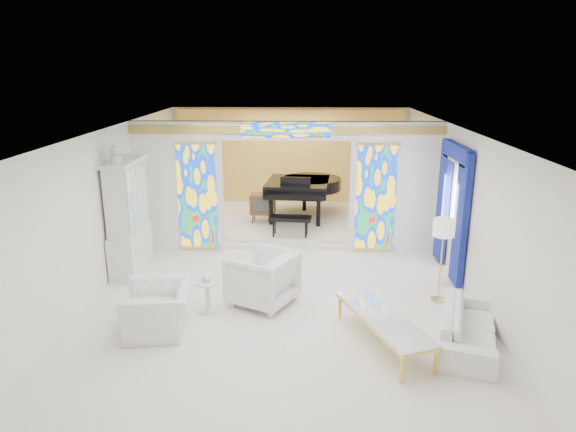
{
  "coord_description": "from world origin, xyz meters",
  "views": [
    {
      "loc": [
        0.35,
        -9.42,
        4.15
      ],
      "look_at": [
        0.09,
        0.2,
        1.35
      ],
      "focal_mm": 32.0,
      "sensor_mm": 36.0,
      "label": 1
    }
  ],
  "objects_px": {
    "armchair_right": "(262,278)",
    "grand_piano": "(304,186)",
    "china_cabinet": "(128,218)",
    "armchair_left": "(158,309)",
    "coffee_table": "(384,319)",
    "sofa": "(469,326)",
    "tv_console": "(263,204)"
  },
  "relations": [
    {
      "from": "armchair_right",
      "to": "grand_piano",
      "type": "bearing_deg",
      "value": -160.08
    },
    {
      "from": "grand_piano",
      "to": "china_cabinet",
      "type": "bearing_deg",
      "value": -129.09
    },
    {
      "from": "armchair_left",
      "to": "armchair_right",
      "type": "height_order",
      "value": "armchair_right"
    },
    {
      "from": "coffee_table",
      "to": "grand_piano",
      "type": "xyz_separation_m",
      "value": [
        -1.22,
        6.51,
        0.59
      ]
    },
    {
      "from": "armchair_left",
      "to": "sofa",
      "type": "distance_m",
      "value": 4.93
    },
    {
      "from": "armchair_left",
      "to": "grand_piano",
      "type": "distance_m",
      "value": 6.63
    },
    {
      "from": "sofa",
      "to": "tv_console",
      "type": "xyz_separation_m",
      "value": [
        -3.62,
        5.85,
        0.37
      ]
    },
    {
      "from": "grand_piano",
      "to": "sofa",
      "type": "bearing_deg",
      "value": -62.7
    },
    {
      "from": "sofa",
      "to": "tv_console",
      "type": "bearing_deg",
      "value": 49.35
    },
    {
      "from": "sofa",
      "to": "coffee_table",
      "type": "bearing_deg",
      "value": 109.92
    },
    {
      "from": "armchair_left",
      "to": "sofa",
      "type": "bearing_deg",
      "value": 78.09
    },
    {
      "from": "armchair_left",
      "to": "armchair_right",
      "type": "bearing_deg",
      "value": 114.29
    },
    {
      "from": "armchair_left",
      "to": "coffee_table",
      "type": "height_order",
      "value": "armchair_left"
    },
    {
      "from": "armchair_right",
      "to": "coffee_table",
      "type": "distance_m",
      "value": 2.42
    },
    {
      "from": "sofa",
      "to": "coffee_table",
      "type": "height_order",
      "value": "sofa"
    },
    {
      "from": "armchair_right",
      "to": "tv_console",
      "type": "bearing_deg",
      "value": -147.51
    },
    {
      "from": "china_cabinet",
      "to": "coffee_table",
      "type": "height_order",
      "value": "china_cabinet"
    },
    {
      "from": "sofa",
      "to": "coffee_table",
      "type": "distance_m",
      "value": 1.33
    },
    {
      "from": "coffee_table",
      "to": "sofa",
      "type": "bearing_deg",
      "value": 2.34
    },
    {
      "from": "china_cabinet",
      "to": "tv_console",
      "type": "xyz_separation_m",
      "value": [
        2.54,
        3.04,
        -0.5
      ]
    },
    {
      "from": "armchair_right",
      "to": "grand_piano",
      "type": "relative_size",
      "value": 0.34
    },
    {
      "from": "armchair_left",
      "to": "coffee_table",
      "type": "distance_m",
      "value": 3.61
    },
    {
      "from": "sofa",
      "to": "grand_piano",
      "type": "xyz_separation_m",
      "value": [
        -2.54,
        6.45,
        0.72
      ]
    },
    {
      "from": "china_cabinet",
      "to": "grand_piano",
      "type": "relative_size",
      "value": 0.86
    },
    {
      "from": "coffee_table",
      "to": "china_cabinet",
      "type": "bearing_deg",
      "value": 149.35
    },
    {
      "from": "grand_piano",
      "to": "tv_console",
      "type": "height_order",
      "value": "grand_piano"
    },
    {
      "from": "armchair_left",
      "to": "china_cabinet",
      "type": "bearing_deg",
      "value": -161.97
    },
    {
      "from": "coffee_table",
      "to": "tv_console",
      "type": "bearing_deg",
      "value": 111.26
    },
    {
      "from": "china_cabinet",
      "to": "armchair_right",
      "type": "xyz_separation_m",
      "value": [
        2.87,
        -1.47,
        -0.68
      ]
    },
    {
      "from": "armchair_left",
      "to": "sofa",
      "type": "xyz_separation_m",
      "value": [
        4.92,
        -0.3,
        -0.08
      ]
    },
    {
      "from": "sofa",
      "to": "grand_piano",
      "type": "bearing_deg",
      "value": 39.08
    },
    {
      "from": "sofa",
      "to": "grand_piano",
      "type": "relative_size",
      "value": 0.64
    }
  ]
}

